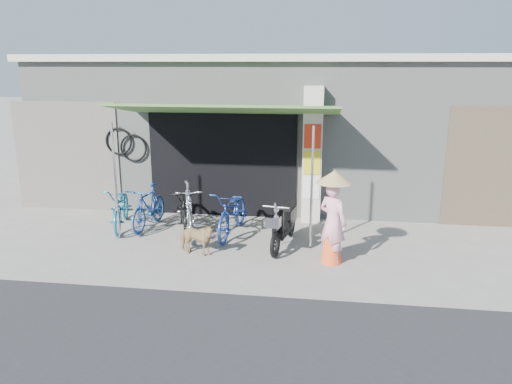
# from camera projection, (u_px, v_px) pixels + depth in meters

# --- Properties ---
(ground) EXTENTS (80.00, 80.00, 0.00)m
(ground) POSITION_uv_depth(u_px,v_px,m) (259.00, 259.00, 9.12)
(ground) COLOR gray
(ground) RESTS_ON ground
(bicycle_shop) EXTENTS (12.30, 5.30, 3.66)m
(bicycle_shop) POSITION_uv_depth(u_px,v_px,m) (284.00, 125.00, 13.54)
(bicycle_shop) COLOR gray
(bicycle_shop) RESTS_ON ground
(shop_pillar) EXTENTS (0.42, 0.44, 3.00)m
(shop_pillar) POSITION_uv_depth(u_px,v_px,m) (312.00, 155.00, 10.97)
(shop_pillar) COLOR beige
(shop_pillar) RESTS_ON ground
(awning) EXTENTS (4.60, 1.88, 2.72)m
(awning) POSITION_uv_depth(u_px,v_px,m) (226.00, 111.00, 10.16)
(awning) COLOR #3F692F
(awning) RESTS_ON ground
(neighbour_right) EXTENTS (2.60, 0.06, 2.60)m
(neighbour_right) POSITION_uv_depth(u_px,v_px,m) (508.00, 168.00, 10.60)
(neighbour_right) COLOR brown
(neighbour_right) RESTS_ON ground
(neighbour_left) EXTENTS (2.60, 0.06, 2.60)m
(neighbour_left) POSITION_uv_depth(u_px,v_px,m) (67.00, 156.00, 11.94)
(neighbour_left) COLOR #6B665B
(neighbour_left) RESTS_ON ground
(bike_teal) EXTENTS (1.06, 1.89, 0.94)m
(bike_teal) POSITION_uv_depth(u_px,v_px,m) (122.00, 207.00, 10.74)
(bike_teal) COLOR #1C667E
(bike_teal) RESTS_ON ground
(bike_blue) EXTENTS (0.59, 1.59, 0.94)m
(bike_blue) POSITION_uv_depth(u_px,v_px,m) (149.00, 207.00, 10.70)
(bike_blue) COLOR navy
(bike_blue) RESTS_ON ground
(bike_black) EXTENTS (1.11, 1.83, 0.91)m
(bike_black) POSITION_uv_depth(u_px,v_px,m) (184.00, 208.00, 10.69)
(bike_black) COLOR black
(bike_black) RESTS_ON ground
(bike_silver) EXTENTS (1.05, 1.90, 1.10)m
(bike_silver) POSITION_uv_depth(u_px,v_px,m) (189.00, 210.00, 10.23)
(bike_silver) COLOR #BABBC0
(bike_silver) RESTS_ON ground
(bike_navy) EXTENTS (0.83, 1.92, 0.98)m
(bike_navy) POSITION_uv_depth(u_px,v_px,m) (233.00, 212.00, 10.29)
(bike_navy) COLOR navy
(bike_navy) RESTS_ON ground
(street_dog) EXTENTS (0.81, 0.49, 0.64)m
(street_dog) POSITION_uv_depth(u_px,v_px,m) (196.00, 239.00, 9.22)
(street_dog) COLOR #A37456
(street_dog) RESTS_ON ground
(moped) EXTENTS (0.56, 1.72, 0.98)m
(moped) POSITION_uv_depth(u_px,v_px,m) (284.00, 224.00, 9.68)
(moped) COLOR black
(moped) RESTS_ON ground
(nun) EXTENTS (0.66, 0.64, 1.69)m
(nun) POSITION_uv_depth(u_px,v_px,m) (333.00, 218.00, 8.76)
(nun) COLOR #EDA0B5
(nun) RESTS_ON ground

